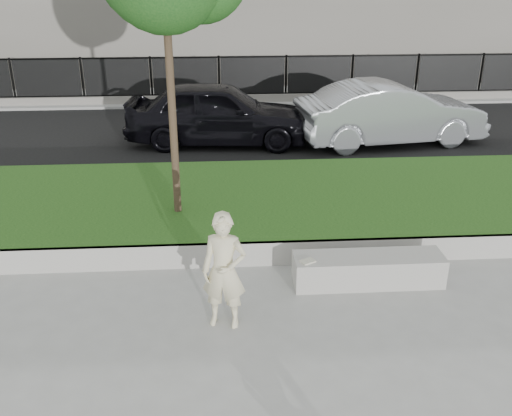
{
  "coord_description": "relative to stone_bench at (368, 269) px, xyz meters",
  "views": [
    {
      "loc": [
        -0.65,
        -6.82,
        4.39
      ],
      "look_at": [
        -0.11,
        1.2,
        0.91
      ],
      "focal_mm": 40.0,
      "sensor_mm": 36.0,
      "label": 1
    }
  ],
  "objects": [
    {
      "name": "stone_bench",
      "position": [
        0.0,
        0.0,
        0.0
      ],
      "size": [
        2.2,
        0.55,
        0.45
      ],
      "primitive_type": "cube",
      "color": "#99978F",
      "rests_on": "ground"
    },
    {
      "name": "car_silver",
      "position": [
        2.25,
        6.88,
        0.6
      ],
      "size": [
        4.97,
        2.35,
        1.58
      ],
      "primitive_type": "imported",
      "rotation": [
        0.0,
        0.0,
        1.72
      ],
      "color": "#9DA0A5",
      "rests_on": "street"
    },
    {
      "name": "grass_bank",
      "position": [
        -1.49,
        2.6,
        -0.02
      ],
      "size": [
        34.0,
        4.0,
        0.4
      ],
      "primitive_type": "cube",
      "color": "black",
      "rests_on": "ground"
    },
    {
      "name": "grass_kerb",
      "position": [
        -1.49,
        0.64,
        -0.02
      ],
      "size": [
        34.0,
        0.08,
        0.4
      ],
      "primitive_type": "cube",
      "color": "#99978F",
      "rests_on": "ground"
    },
    {
      "name": "ground",
      "position": [
        -1.49,
        -0.4,
        -0.22
      ],
      "size": [
        90.0,
        90.0,
        0.0
      ],
      "primitive_type": "plane",
      "color": "gray",
      "rests_on": "ground"
    },
    {
      "name": "far_pavement",
      "position": [
        -1.49,
        12.6,
        -0.16
      ],
      "size": [
        34.0,
        3.0,
        0.12
      ],
      "primitive_type": "cube",
      "color": "gray",
      "rests_on": "ground"
    },
    {
      "name": "book",
      "position": [
        -0.92,
        -0.12,
        0.24
      ],
      "size": [
        0.25,
        0.22,
        0.02
      ],
      "primitive_type": "cube",
      "rotation": [
        0.0,
        0.0,
        0.5
      ],
      "color": "beige",
      "rests_on": "stone_bench"
    },
    {
      "name": "car_dark",
      "position": [
        -2.15,
        7.17,
        0.61
      ],
      "size": [
        4.84,
        2.3,
        1.6
      ],
      "primitive_type": "imported",
      "rotation": [
        0.0,
        0.0,
        1.48
      ],
      "color": "black",
      "rests_on": "street"
    },
    {
      "name": "street",
      "position": [
        -1.49,
        8.1,
        -0.2
      ],
      "size": [
        34.0,
        7.0,
        0.04
      ],
      "primitive_type": "cube",
      "color": "black",
      "rests_on": "ground"
    },
    {
      "name": "iron_fence",
      "position": [
        -1.49,
        11.6,
        0.32
      ],
      "size": [
        32.0,
        0.3,
        1.5
      ],
      "color": "slate",
      "rests_on": "far_pavement"
    },
    {
      "name": "man",
      "position": [
        -2.12,
        -0.9,
        0.57
      ],
      "size": [
        0.64,
        0.49,
        1.58
      ],
      "primitive_type": "imported",
      "rotation": [
        0.0,
        0.0,
        -0.22
      ],
      "color": "beige",
      "rests_on": "ground"
    }
  ]
}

